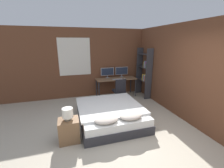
# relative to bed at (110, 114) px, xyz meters

# --- Properties ---
(ground_plane) EXTENTS (20.00, 20.00, 0.00)m
(ground_plane) POSITION_rel_bed_xyz_m (0.25, -1.37, -0.23)
(ground_plane) COLOR #B2A893
(wall_back) EXTENTS (12.00, 0.08, 2.70)m
(wall_back) POSITION_rel_bed_xyz_m (0.24, 2.31, 1.12)
(wall_back) COLOR brown
(wall_back) RESTS_ON ground_plane
(wall_side_right) EXTENTS (0.06, 12.00, 2.70)m
(wall_side_right) POSITION_rel_bed_xyz_m (2.07, 0.13, 1.12)
(wall_side_right) COLOR brown
(wall_side_right) RESTS_ON ground_plane
(bed) EXTENTS (1.74, 1.93, 0.54)m
(bed) POSITION_rel_bed_xyz_m (0.00, 0.00, 0.00)
(bed) COLOR #2D2D33
(bed) RESTS_ON ground_plane
(nightstand) EXTENTS (0.45, 0.38, 0.53)m
(nightstand) POSITION_rel_bed_xyz_m (-1.13, -0.57, 0.03)
(nightstand) COLOR brown
(nightstand) RESTS_ON ground_plane
(bedside_lamp) EXTENTS (0.23, 0.23, 0.27)m
(bedside_lamp) POSITION_rel_bed_xyz_m (-1.13, -0.57, 0.46)
(bedside_lamp) COLOR gray
(bedside_lamp) RESTS_ON nightstand
(desk) EXTENTS (1.64, 0.59, 0.75)m
(desk) POSITION_rel_bed_xyz_m (0.81, 1.94, 0.43)
(desk) COLOR #846042
(desk) RESTS_ON ground_plane
(monitor_left) EXTENTS (0.54, 0.16, 0.42)m
(monitor_left) POSITION_rel_bed_xyz_m (0.50, 2.14, 0.76)
(monitor_left) COLOR #B7B7BC
(monitor_left) RESTS_ON desk
(monitor_right) EXTENTS (0.54, 0.16, 0.42)m
(monitor_right) POSITION_rel_bed_xyz_m (1.12, 2.14, 0.76)
(monitor_right) COLOR #B7B7BC
(monitor_right) RESTS_ON desk
(keyboard) EXTENTS (0.41, 0.13, 0.02)m
(keyboard) POSITION_rel_bed_xyz_m (0.81, 1.75, 0.53)
(keyboard) COLOR #B7B7BC
(keyboard) RESTS_ON desk
(computer_mouse) EXTENTS (0.07, 0.05, 0.04)m
(computer_mouse) POSITION_rel_bed_xyz_m (1.10, 1.75, 0.54)
(computer_mouse) COLOR #B7B7BC
(computer_mouse) RESTS_ON desk
(office_chair) EXTENTS (0.52, 0.52, 0.90)m
(office_chair) POSITION_rel_bed_xyz_m (0.72, 1.28, 0.12)
(office_chair) COLOR black
(office_chair) RESTS_ON ground_plane
(bookshelf) EXTENTS (0.27, 0.82, 1.95)m
(bookshelf) POSITION_rel_bed_xyz_m (1.89, 1.56, 0.82)
(bookshelf) COLOR #333338
(bookshelf) RESTS_ON ground_plane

